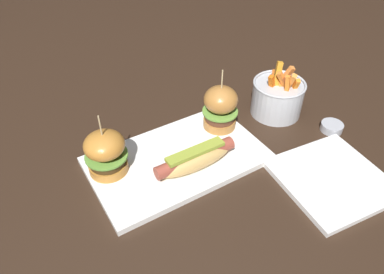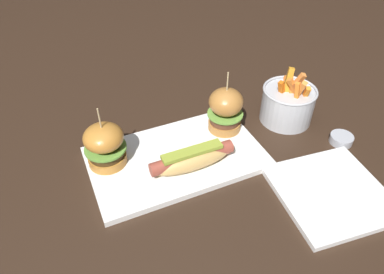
% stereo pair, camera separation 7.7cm
% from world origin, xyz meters
% --- Properties ---
extents(ground_plane, '(3.00, 3.00, 0.00)m').
position_xyz_m(ground_plane, '(0.00, 0.00, 0.00)').
color(ground_plane, black).
extents(platter_main, '(0.37, 0.22, 0.01)m').
position_xyz_m(platter_main, '(0.00, 0.00, 0.01)').
color(platter_main, white).
rests_on(platter_main, ground).
extents(hot_dog, '(0.18, 0.05, 0.05)m').
position_xyz_m(hot_dog, '(0.02, -0.05, 0.04)').
color(hot_dog, tan).
rests_on(hot_dog, platter_main).
extents(slider_left, '(0.09, 0.09, 0.14)m').
position_xyz_m(slider_left, '(-0.14, 0.04, 0.06)').
color(slider_left, '#B8762D').
rests_on(slider_left, platter_main).
extents(slider_right, '(0.08, 0.08, 0.15)m').
position_xyz_m(slider_right, '(0.14, 0.04, 0.07)').
color(slider_right, '#AC7033').
rests_on(slider_right, platter_main).
extents(fries_bucket, '(0.13, 0.13, 0.14)m').
position_xyz_m(fries_bucket, '(0.31, 0.03, 0.05)').
color(fries_bucket, '#B7BABF').
rests_on(fries_bucket, ground).
extents(sauce_ramekin, '(0.05, 0.05, 0.02)m').
position_xyz_m(sauce_ramekin, '(0.37, -0.10, 0.01)').
color(sauce_ramekin, '#A8AAB2').
rests_on(sauce_ramekin, ground).
extents(side_plate, '(0.23, 0.23, 0.01)m').
position_xyz_m(side_plate, '(0.24, -0.22, 0.01)').
color(side_plate, white).
rests_on(side_plate, ground).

